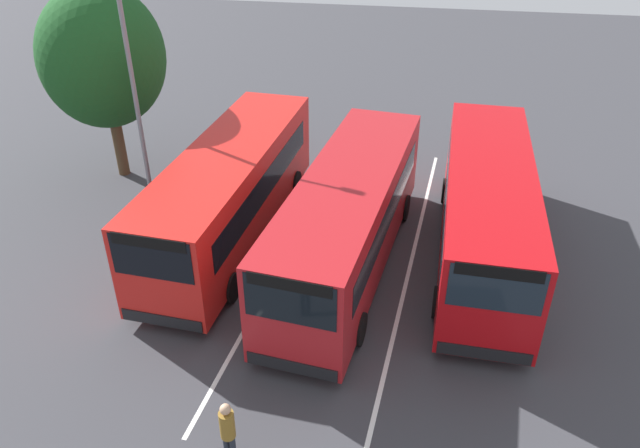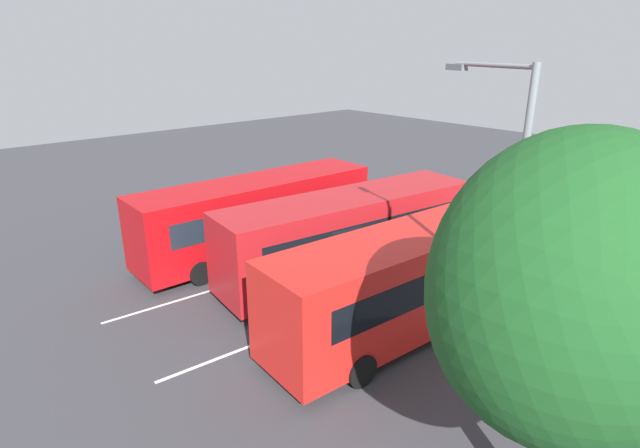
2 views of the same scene
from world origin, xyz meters
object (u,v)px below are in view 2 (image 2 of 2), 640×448
at_px(pedestrian, 490,216).
at_px(street_lamp, 505,228).
at_px(depot_tree, 572,290).
at_px(bus_center_left, 350,232).
at_px(bus_center_right, 258,213).
at_px(bus_far_left, 417,275).

bearing_deg(pedestrian, street_lamp, 44.41).
distance_m(street_lamp, depot_tree, 3.07).
bearing_deg(street_lamp, bus_center_left, -4.46).
xyz_separation_m(bus_center_left, depot_tree, (-4.81, -9.79, 3.00)).
bearing_deg(bus_center_left, street_lamp, -103.37).
bearing_deg(bus_center_right, pedestrian, -30.12).
distance_m(bus_center_left, pedestrian, 7.78).
height_order(bus_center_left, pedestrian, bus_center_left).
distance_m(pedestrian, street_lamp, 12.57).
bearing_deg(bus_center_left, bus_far_left, -98.06).
distance_m(bus_center_left, bus_center_right, 4.35).
relative_size(bus_far_left, pedestrian, 6.01).
xyz_separation_m(bus_center_right, pedestrian, (8.93, -5.56, -0.71)).
distance_m(bus_center_left, depot_tree, 11.32).
bearing_deg(depot_tree, bus_center_left, 63.84).
distance_m(bus_center_left, street_lamp, 8.51).
distance_m(bus_far_left, pedestrian, 9.10).
relative_size(bus_far_left, bus_center_right, 1.01).
height_order(bus_center_left, depot_tree, depot_tree).
distance_m(bus_far_left, bus_center_left, 4.17).
bearing_deg(pedestrian, bus_center_left, 3.51).
relative_size(bus_center_right, street_lamp, 1.29).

